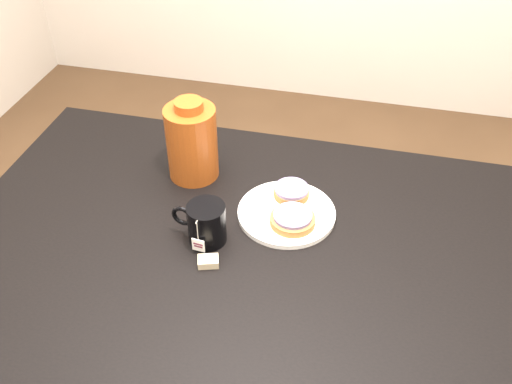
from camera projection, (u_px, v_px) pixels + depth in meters
table at (254, 271)px, 1.34m from camera, size 1.40×0.90×0.75m
plate at (287, 212)px, 1.36m from camera, size 0.23×0.23×0.02m
bagel_back at (291, 192)px, 1.40m from camera, size 0.11×0.11×0.03m
bagel_front at (293, 219)px, 1.32m from camera, size 0.12×0.12×0.03m
mug at (206, 223)px, 1.27m from camera, size 0.13×0.10×0.10m
teabag_pouch at (208, 261)px, 1.24m from camera, size 0.05×0.04×0.02m
bagel_package at (192, 142)px, 1.43m from camera, size 0.14×0.14×0.22m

